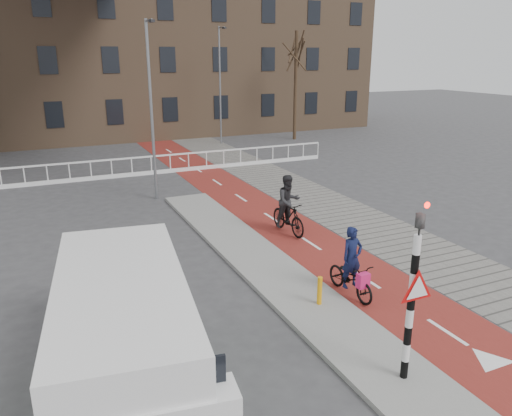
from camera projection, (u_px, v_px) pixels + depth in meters
name	position (u px, v px, depth m)	size (l,w,h in m)	color
ground	(366.00, 326.00, 11.51)	(120.00, 120.00, 0.00)	#38383A
bike_lane	(250.00, 204.00, 20.80)	(2.50, 60.00, 0.01)	maroon
sidewalk	(308.00, 196.00, 21.90)	(3.00, 60.00, 0.01)	slate
curb_island	(264.00, 265.00, 14.69)	(1.80, 16.00, 0.12)	gray
traffic_signal	(413.00, 288.00, 8.93)	(0.80, 0.80, 3.68)	black
bollard	(320.00, 291.00, 12.16)	(0.12, 0.12, 0.71)	orange
cyclist_near	(351.00, 273.00, 12.78)	(0.69, 1.79, 1.86)	black
cyclist_far	(288.00, 210.00, 17.18)	(0.95, 1.98, 2.07)	black
van	(124.00, 336.00, 8.82)	(2.89, 5.68, 2.34)	silver
railing	(70.00, 176.00, 24.22)	(28.00, 0.10, 0.99)	silver
townhouse_row	(69.00, 27.00, 35.83)	(46.00, 10.00, 15.90)	#7F6047
tree_right	(296.00, 87.00, 35.45)	(0.24, 0.24, 7.52)	#2E2214
streetlight_near	(152.00, 113.00, 20.46)	(0.12, 0.12, 7.32)	slate
streetlight_right	(220.00, 87.00, 33.68)	(0.12, 0.12, 7.71)	slate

